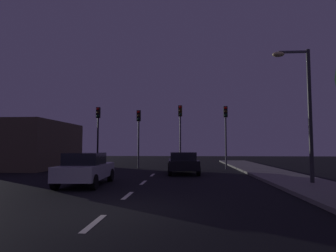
% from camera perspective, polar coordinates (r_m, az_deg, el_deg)
% --- Properties ---
extents(ground_plane, '(80.00, 80.00, 0.00)m').
position_cam_1_polar(ground_plane, '(15.14, -4.54, -10.80)').
color(ground_plane, black).
extents(sidewalk_curb_right, '(3.00, 40.00, 0.15)m').
position_cam_1_polar(sidewalk_curb_right, '(15.90, 23.74, -9.87)').
color(sidewalk_curb_right, gray).
rests_on(sidewalk_curb_right, ground_plane).
extents(lane_stripe_nearest, '(0.16, 1.60, 0.01)m').
position_cam_1_polar(lane_stripe_nearest, '(7.23, -14.39, -18.08)').
color(lane_stripe_nearest, silver).
rests_on(lane_stripe_nearest, ground_plane).
extents(lane_stripe_second, '(0.16, 1.60, 0.01)m').
position_cam_1_polar(lane_stripe_second, '(10.84, -7.97, -13.43)').
color(lane_stripe_second, silver).
rests_on(lane_stripe_second, ground_plane).
extents(lane_stripe_third, '(0.16, 1.60, 0.01)m').
position_cam_1_polar(lane_stripe_third, '(14.55, -4.89, -11.06)').
color(lane_stripe_third, silver).
rests_on(lane_stripe_third, ground_plane).
extents(lane_stripe_fourth, '(0.16, 1.60, 0.01)m').
position_cam_1_polar(lane_stripe_fourth, '(18.29, -3.08, -9.64)').
color(lane_stripe_fourth, silver).
rests_on(lane_stripe_fourth, ground_plane).
extents(traffic_signal_far_left, '(0.32, 0.38, 5.06)m').
position_cam_1_polar(traffic_signal_far_left, '(24.73, -13.67, 0.12)').
color(traffic_signal_far_left, black).
rests_on(traffic_signal_far_left, ground_plane).
extents(traffic_signal_center_left, '(0.32, 0.38, 4.78)m').
position_cam_1_polar(traffic_signal_center_left, '(23.92, -5.83, -0.28)').
color(traffic_signal_center_left, '#4C4C51').
rests_on(traffic_signal_center_left, ground_plane).
extents(traffic_signal_center_right, '(0.32, 0.38, 5.16)m').
position_cam_1_polar(traffic_signal_center_right, '(23.61, 2.43, 0.34)').
color(traffic_signal_center_right, '#4C4C51').
rests_on(traffic_signal_center_right, ground_plane).
extents(traffic_signal_far_right, '(0.32, 0.38, 5.06)m').
position_cam_1_polar(traffic_signal_far_right, '(23.81, 11.33, 0.23)').
color(traffic_signal_far_right, '#4C4C51').
rests_on(traffic_signal_far_right, ground_plane).
extents(car_stopped_ahead, '(2.20, 4.37, 1.41)m').
position_cam_1_polar(car_stopped_ahead, '(19.21, 2.92, -7.21)').
color(car_stopped_ahead, black).
rests_on(car_stopped_ahead, ground_plane).
extents(car_adjacent_lane, '(1.95, 4.15, 1.49)m').
position_cam_1_polar(car_adjacent_lane, '(13.97, -15.92, -8.10)').
color(car_adjacent_lane, silver).
rests_on(car_adjacent_lane, ground_plane).
extents(street_lamp_right, '(1.72, 0.36, 6.29)m').
position_cam_1_polar(street_lamp_right, '(14.71, 25.17, 4.36)').
color(street_lamp_right, '#2D2D30').
rests_on(street_lamp_right, ground_plane).
extents(storefront_left, '(5.15, 8.54, 3.81)m').
position_cam_1_polar(storefront_left, '(26.49, -25.03, -3.43)').
color(storefront_left, brown).
rests_on(storefront_left, ground_plane).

